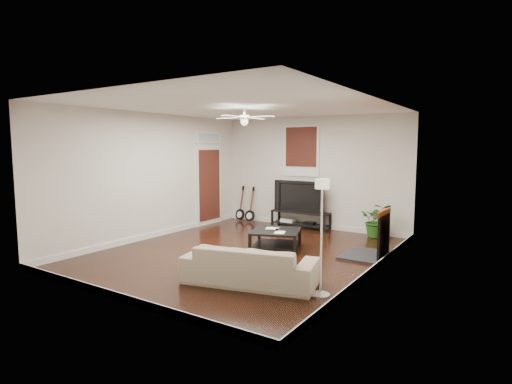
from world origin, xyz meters
TOP-DOWN VIEW (x-y plane):
  - room at (0.00, 0.00)m, footprint 5.01×6.01m
  - brick_accent at (2.49, 1.00)m, footprint 0.02×2.20m
  - fireplace at (2.20, 1.00)m, footprint 0.80×1.10m
  - window_back at (-0.30, 2.97)m, footprint 1.00×0.06m
  - door_left at (-2.46, 1.90)m, footprint 0.08×1.00m
  - tv_stand at (-0.20, 2.78)m, footprint 1.52×0.40m
  - tv at (-0.20, 2.80)m, footprint 1.36×0.18m
  - coffee_table at (0.37, 0.56)m, footprint 1.19×1.19m
  - sofa at (1.09, -1.45)m, footprint 2.13×1.24m
  - floor_lamp at (2.20, -1.35)m, footprint 0.33×0.33m
  - potted_plant at (1.76, 2.74)m, footprint 0.84×0.77m
  - guitar_left at (-2.06, 2.75)m, footprint 0.33×0.25m
  - guitar_right at (-1.71, 2.72)m, footprint 0.30×0.22m
  - ceiling_fan at (0.00, 0.00)m, footprint 1.24×1.24m

SIDE VIEW (x-z plane):
  - coffee_table at x=0.37m, z-range 0.00..0.39m
  - tv_stand at x=-0.20m, z-range 0.00..0.42m
  - sofa at x=1.09m, z-range 0.00..0.58m
  - potted_plant at x=1.76m, z-range 0.00..0.79m
  - fireplace at x=2.20m, z-range 0.00..0.92m
  - guitar_left at x=-2.06m, z-range 0.00..0.98m
  - guitar_right at x=-1.71m, z-range 0.00..0.98m
  - tv at x=-0.20m, z-range 0.42..1.21m
  - floor_lamp at x=2.20m, z-range 0.00..1.63m
  - door_left at x=-2.46m, z-range 0.00..2.50m
  - room at x=0.00m, z-range 0.00..2.80m
  - brick_accent at x=2.49m, z-range 0.00..2.80m
  - window_back at x=-0.30m, z-range 1.30..2.60m
  - ceiling_fan at x=0.00m, z-range 2.44..2.76m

